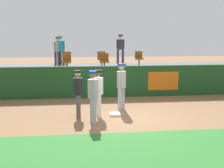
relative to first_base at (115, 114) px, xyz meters
The scene contains 17 objects.
ground_plane 0.21m from the first_base, 61.15° to the right, with size 60.00×60.00×0.00m, color #846042.
grass_foreground_strip 3.22m from the first_base, 88.24° to the right, with size 18.00×2.80×0.01m, color #2D722D.
first_base is the anchor object (origin of this frame).
player_fielder_home 1.11m from the first_base, behind, with size 0.34×0.54×1.70m.
player_runner_visitor 1.50m from the first_base, 136.78° to the right, with size 0.38×0.49×1.76m.
player_coach_visitor 1.28m from the first_base, 64.01° to the left, with size 0.48×0.48×1.84m.
player_umpire 1.63m from the first_base, behind, with size 0.33×0.47×1.69m.
field_wall 3.20m from the first_base, 87.94° to the left, with size 18.00×0.26×1.50m.
bleacher_platform 5.72m from the first_base, 89.00° to the left, with size 18.00×4.80×1.17m, color #59595E.
seat_front_center 4.84m from the first_base, 90.35° to the left, with size 0.48×0.44×0.84m.
seat_back_center 6.56m from the first_base, 90.38° to the left, with size 0.47×0.44×0.84m.
seat_back_left 6.88m from the first_base, 108.00° to the left, with size 0.46×0.44×0.84m.
seat_front_left 5.23m from the first_base, 113.49° to the left, with size 0.45×0.44×0.84m.
seat_back_right 6.93m from the first_base, 70.81° to the left, with size 0.45×0.44×0.84m.
spectator_hooded 7.97m from the first_base, 110.28° to the left, with size 0.47×0.37×1.69m.
spectator_capped 7.90m from the first_base, 109.03° to the left, with size 0.48×0.39×1.74m.
spectator_casual 7.94m from the first_base, 80.59° to the left, with size 0.51×0.38×1.84m.
Camera 1 is at (-1.22, -9.17, 2.83)m, focal length 42.52 mm.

